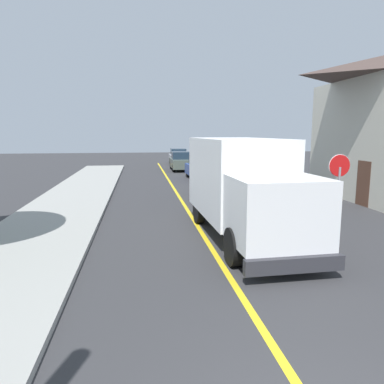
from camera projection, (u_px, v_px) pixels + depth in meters
The scene contains 7 objects.
centre_line_yellow at pixel (197, 226), 13.34m from camera, with size 0.16×56.00×0.01m, color gold.
box_truck at pixel (243, 183), 11.76m from camera, with size 2.65×7.26×3.20m.
parked_car_near at pixel (223, 182), 19.35m from camera, with size 2.00×4.48×1.67m.
parked_car_mid at pixel (202, 169), 26.49m from camera, with size 2.01×4.48×1.67m.
parked_car_far at pixel (181, 162), 32.84m from camera, with size 1.85×4.42×1.67m.
parked_car_furthest at pixel (178, 157), 39.03m from camera, with size 1.85×4.42×1.67m.
stop_sign at pixel (339, 177), 12.72m from camera, with size 0.80×0.10×2.65m.
Camera 1 is at (-2.06, -2.80, 3.40)m, focal length 33.93 mm.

